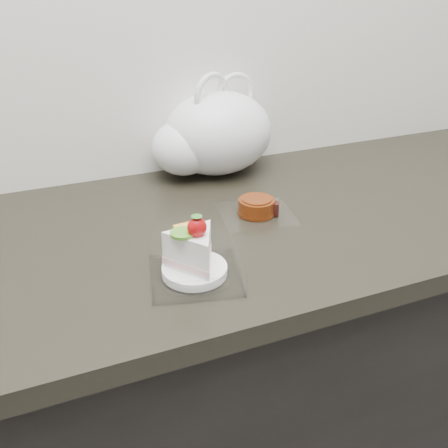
# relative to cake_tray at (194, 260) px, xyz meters

# --- Properties ---
(counter) EXTENTS (2.04, 0.64, 0.90)m
(counter) POSITION_rel_cake_tray_xyz_m (0.02, 0.16, -0.48)
(counter) COLOR black
(counter) RESTS_ON ground
(cake_tray) EXTENTS (0.18, 0.18, 0.12)m
(cake_tray) POSITION_rel_cake_tray_xyz_m (0.00, 0.00, 0.00)
(cake_tray) COLOR white
(cake_tray) RESTS_ON counter
(mooncake_wrap) EXTENTS (0.17, 0.16, 0.04)m
(mooncake_wrap) POSITION_rel_cake_tray_xyz_m (0.19, 0.17, -0.02)
(mooncake_wrap) COLOR white
(mooncake_wrap) RESTS_ON counter
(plastic_bag) EXTENTS (0.34, 0.27, 0.24)m
(plastic_bag) POSITION_rel_cake_tray_xyz_m (0.19, 0.41, 0.07)
(plastic_bag) COLOR white
(plastic_bag) RESTS_ON counter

